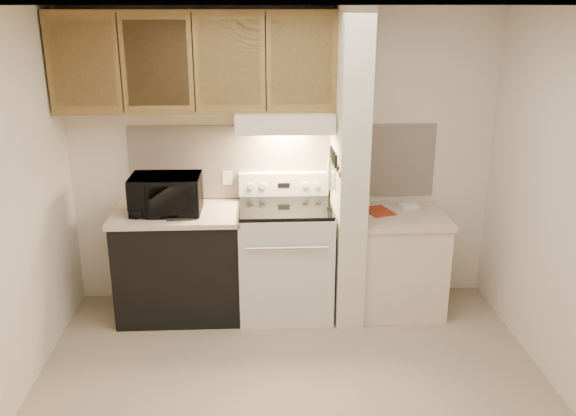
{
  "coord_description": "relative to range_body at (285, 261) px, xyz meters",
  "views": [
    {
      "loc": [
        -0.21,
        -3.55,
        2.51
      ],
      "look_at": [
        0.0,
        0.75,
        1.06
      ],
      "focal_mm": 38.0,
      "sensor_mm": 36.0,
      "label": 1
    }
  ],
  "objects": [
    {
      "name": "upper_cabinets",
      "position": [
        -0.69,
        0.17,
        1.62
      ],
      "size": [
        2.18,
        0.33,
        0.77
      ],
      "primitive_type": "cube",
      "color": "olive",
      "rests_on": "wall_back"
    },
    {
      "name": "knife_handle_c",
      "position": [
        0.38,
        -0.05,
        0.91
      ],
      "size": [
        0.02,
        0.02,
        0.1
      ],
      "primitive_type": "cylinder",
      "color": "black",
      "rests_on": "knife_strip"
    },
    {
      "name": "teal_jar",
      "position": [
        -0.86,
        -0.09,
        0.5
      ],
      "size": [
        0.09,
        0.09,
        0.09
      ],
      "primitive_type": "cylinder",
      "rotation": [
        0.0,
        0.0,
        -0.09
      ],
      "color": "#1D645B",
      "rests_on": "left_countertop"
    },
    {
      "name": "hood_lip",
      "position": [
        0.0,
        -0.08,
        1.12
      ],
      "size": [
        0.78,
        0.04,
        0.06
      ],
      "primitive_type": "cube",
      "color": "beige",
      "rests_on": "range_hood"
    },
    {
      "name": "knife_handle_d",
      "position": [
        0.38,
        0.03,
        0.91
      ],
      "size": [
        0.02,
        0.02,
        0.1
      ],
      "primitive_type": "cylinder",
      "color": "black",
      "rests_on": "knife_strip"
    },
    {
      "name": "floor",
      "position": [
        0.0,
        -1.16,
        -0.46
      ],
      "size": [
        3.6,
        3.6,
        0.0
      ],
      "primitive_type": "plane",
      "color": "tan",
      "rests_on": "ground"
    },
    {
      "name": "range_knob_right_outer",
      "position": [
        0.28,
        0.24,
        0.59
      ],
      "size": [
        0.05,
        0.02,
        0.05
      ],
      "primitive_type": "cylinder",
      "rotation": [
        1.57,
        0.0,
        0.0
      ],
      "color": "silver",
      "rests_on": "range_backguard"
    },
    {
      "name": "partition_pillar",
      "position": [
        0.51,
        -0.01,
        0.79
      ],
      "size": [
        0.22,
        0.7,
        2.5
      ],
      "primitive_type": "cube",
      "color": "beige",
      "rests_on": "floor"
    },
    {
      "name": "range_body",
      "position": [
        0.0,
        0.0,
        0.0
      ],
      "size": [
        0.76,
        0.65,
        0.92
      ],
      "primitive_type": "cube",
      "color": "silver",
      "rests_on": "floor"
    },
    {
      "name": "ceiling",
      "position": [
        0.0,
        -1.16,
        2.04
      ],
      "size": [
        3.6,
        3.6,
        0.0
      ],
      "primitive_type": "plane",
      "rotation": [
        3.14,
        0.0,
        0.0
      ],
      "color": "white",
      "rests_on": "wall_back"
    },
    {
      "name": "pillar_trim",
      "position": [
        0.39,
        -0.01,
        0.84
      ],
      "size": [
        0.01,
        0.7,
        0.04
      ],
      "primitive_type": "cube",
      "color": "olive",
      "rests_on": "partition_pillar"
    },
    {
      "name": "knife_handle_a",
      "position": [
        0.38,
        -0.23,
        0.91
      ],
      "size": [
        0.02,
        0.02,
        0.1
      ],
      "primitive_type": "cylinder",
      "color": "black",
      "rests_on": "knife_strip"
    },
    {
      "name": "cab_gap_b",
      "position": [
        -0.69,
        0.01,
        1.62
      ],
      "size": [
        0.01,
        0.01,
        0.73
      ],
      "primitive_type": "cube",
      "color": "black",
      "rests_on": "upper_cabinets"
    },
    {
      "name": "range_knob_right_inner",
      "position": [
        0.18,
        0.24,
        0.59
      ],
      "size": [
        0.05,
        0.02,
        0.05
      ],
      "primitive_type": "cylinder",
      "rotation": [
        1.57,
        0.0,
        0.0
      ],
      "color": "silver",
      "rests_on": "range_backguard"
    },
    {
      "name": "cab_gap_c",
      "position": [
        -0.14,
        0.01,
        1.62
      ],
      "size": [
        0.01,
        0.01,
        0.73
      ],
      "primitive_type": "cube",
      "color": "black",
      "rests_on": "upper_cabinets"
    },
    {
      "name": "dishwasher_front",
      "position": [
        -0.88,
        0.01,
        -0.03
      ],
      "size": [
        1.0,
        0.63,
        0.87
      ],
      "primitive_type": "cube",
      "color": "black",
      "rests_on": "floor"
    },
    {
      "name": "knife_blade_a",
      "position": [
        0.38,
        -0.22,
        0.76
      ],
      "size": [
        0.01,
        0.03,
        0.16
      ],
      "primitive_type": "cube",
      "color": "silver",
      "rests_on": "knife_strip"
    },
    {
      "name": "microwave",
      "position": [
        -0.96,
        -0.01,
        0.6
      ],
      "size": [
        0.56,
        0.38,
        0.31
      ],
      "primitive_type": "imported",
      "rotation": [
        0.0,
        0.0,
        -0.01
      ],
      "color": "black",
      "rests_on": "left_countertop"
    },
    {
      "name": "range_backguard",
      "position": [
        0.0,
        0.28,
        0.59
      ],
      "size": [
        0.76,
        0.08,
        0.2
      ],
      "primitive_type": "cube",
      "color": "silver",
      "rests_on": "range_body"
    },
    {
      "name": "right_cab_base",
      "position": [
        0.97,
        -0.01,
        -0.06
      ],
      "size": [
        0.7,
        0.6,
        0.81
      ],
      "primitive_type": "cube",
      "color": "beige",
      "rests_on": "floor"
    },
    {
      "name": "cab_door_b",
      "position": [
        -0.96,
        0.01,
        1.62
      ],
      "size": [
        0.46,
        0.01,
        0.63
      ],
      "primitive_type": "cube",
      "color": "olive",
      "rests_on": "upper_cabinets"
    },
    {
      "name": "knife_handle_b",
      "position": [
        0.38,
        -0.13,
        0.91
      ],
      "size": [
        0.02,
        0.02,
        0.1
      ],
      "primitive_type": "cylinder",
      "color": "black",
      "rests_on": "knife_strip"
    },
    {
      "name": "spoon_rest",
      "position": [
        -0.83,
        -0.19,
        0.46
      ],
      "size": [
        0.21,
        0.08,
        0.01
      ],
      "primitive_type": "cube",
      "rotation": [
        0.0,
        0.0,
        0.07
      ],
      "color": "black",
      "rests_on": "left_countertop"
    },
    {
      "name": "outlet",
      "position": [
        -0.48,
        0.32,
        0.64
      ],
      "size": [
        0.08,
        0.01,
        0.12
      ],
      "primitive_type": "cube",
      "color": "beige",
      "rests_on": "backsplash"
    },
    {
      "name": "oven_mitt",
      "position": [
        0.38,
        0.17,
        0.71
      ],
      "size": [
        0.03,
        0.11,
        0.25
      ],
      "primitive_type": "cube",
      "color": "slate",
      "rests_on": "partition_pillar"
    },
    {
      "name": "wall_back",
      "position": [
        0.0,
        0.34,
        0.79
      ],
      "size": [
        3.6,
        2.5,
        0.02
      ],
      "primitive_type": "cube",
      "rotation": [
        1.57,
        0.0,
        0.0
      ],
      "color": "#F0E1CB",
      "rests_on": "floor"
    },
    {
      "name": "backsplash",
      "position": [
        0.0,
        0.33,
        0.78
      ],
      "size": [
        2.6,
        0.02,
        0.63
      ],
      "primitive_type": "cube",
      "color": "#FAE5CC",
      "rests_on": "wall_back"
    },
    {
      "name": "cab_gap_a",
      "position": [
        -1.23,
        0.01,
        1.62
      ],
      "size": [
        0.01,
        0.01,
        0.73
      ],
      "primitive_type": "cube",
      "color": "black",
      "rests_on": "upper_cabinets"
    },
    {
      "name": "oven_window",
      "position": [
        0.0,
        -0.32,
        0.04
      ],
      "size": [
        0.5,
        0.01,
        0.3
      ],
      "primitive_type": "cube",
      "color": "black",
      "rests_on": "range_body"
    },
    {
      "name": "right_countertop",
      "position": [
        0.97,
        -0.01,
        0.37
      ],
      "size": [
        0.74,
        0.64,
        0.04
      ],
      "primitive_type": "cube",
      "color": "beige",
      "rests_on": "right_cab_base"
    },
    {
      "name": "cooktop",
      "position": [
        0.0,
        0.0,
        0.48
      ],
      "size": [
        0.74,
        0.64,
        0.03
      ],
      "primitive_type": "cube",
      "color": "black",
      "rests_on": "range_body"
    },
    {
      "name": "oven_handle",
      "position": [
        0.0,
        -0.35,
        0.26
      ],
      "size": [
        0.65,
        0.02,
        0.02
      ],
      "primitive_type": "cylinder",
      "rotation": [
        0.0,
        1.57,
        0.0
      ],
      "color": "silver",
      "rests_on": "range_body"
    },
    {
      "name": "range_hood",
      "position": [
        0.0,
        0.12,
        1.17
      ],
      "size": [
        0.78,
        0.44,
        0.15
      ],
      "primitive_type": "cube",
      "color": "beige",
      "rests_on": "upper_cabinets"
    },
    {
      "name": "cab_door_c",
      "position": [
        -0.42,
        0.01,
        1.62
      ],
      "size": [
        0.46,
        0.01,
        0.63
      ],
      "primitive_type": "cube",
      "color": "olive",
      "rests_on": "upper_cabinets"
    },
    {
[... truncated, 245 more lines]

